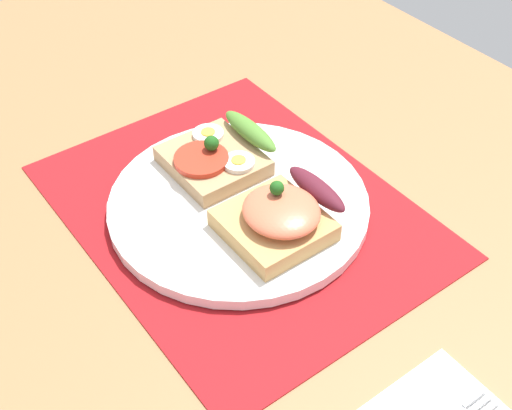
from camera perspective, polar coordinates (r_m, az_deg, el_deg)
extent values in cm
cube|color=#A06C42|center=(72.22, -1.42, -1.39)|extent=(120.00, 90.00, 3.20)
cube|color=#A21519|center=(71.01, -1.44, -0.37)|extent=(39.62, 30.60, 0.30)
cylinder|color=white|center=(70.50, -1.45, 0.07)|extent=(26.59, 26.59, 1.21)
cube|color=tan|center=(73.57, -3.56, 3.66)|extent=(9.84, 8.97, 1.75)
cylinder|color=red|center=(71.99, -4.54, 3.78)|extent=(5.75, 5.75, 0.60)
ellipsoid|color=#4F842E|center=(74.64, -0.49, 6.13)|extent=(8.66, 2.20, 1.80)
sphere|color=#1E5919|center=(72.26, -3.70, 5.12)|extent=(1.60, 1.60, 1.60)
cylinder|color=white|center=(75.44, -3.97, 5.85)|extent=(3.38, 3.38, 0.50)
cylinder|color=yellow|center=(75.24, -3.98, 6.05)|extent=(1.52, 1.52, 0.16)
cylinder|color=white|center=(71.48, -1.44, 3.54)|extent=(3.38, 3.38, 0.50)
cylinder|color=yellow|center=(71.27, -1.45, 3.75)|extent=(1.52, 1.52, 0.16)
cube|color=tan|center=(66.18, 1.68, -1.55)|extent=(9.36, 9.02, 1.94)
ellipsoid|color=#E66B4A|center=(64.63, 2.11, -0.47)|extent=(7.67, 7.22, 2.01)
ellipsoid|color=#561926|center=(67.28, 5.03, 1.33)|extent=(7.95, 2.20, 1.80)
sphere|color=#1E5919|center=(64.42, 1.74, 1.41)|extent=(1.40, 1.40, 1.40)
cube|color=#B7B7BC|center=(58.80, 17.58, -14.96)|extent=(0.32, 2.80, 0.32)
cube|color=#B7B7BC|center=(58.65, 18.07, -15.36)|extent=(0.32, 2.80, 0.32)
cube|color=#B7B7BC|center=(58.51, 18.57, -15.76)|extent=(0.32, 2.80, 0.32)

